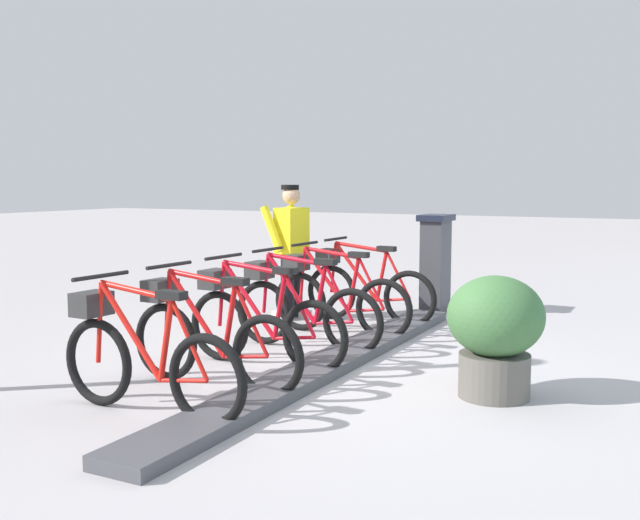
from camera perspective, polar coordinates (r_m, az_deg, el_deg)
name	(u,v)px	position (r m, az deg, el deg)	size (l,w,h in m)	color
ground_plane	(329,369)	(6.75, 0.68, -8.48)	(60.00, 60.00, 0.00)	#A9A3A4
dock_rail_base	(329,364)	(6.73, 0.68, -8.07)	(0.44, 5.57, 0.10)	#47474C
payment_kiosk	(435,262)	(9.53, 8.95, -0.19)	(0.36, 0.52, 1.28)	#38383D
bike_docked_0	(364,287)	(8.87, 3.44, -2.13)	(1.72, 0.54, 1.02)	black
bike_docked_1	(335,296)	(8.16, 1.16, -2.85)	(1.72, 0.54, 1.02)	black
bike_docked_2	(300,307)	(7.46, -1.54, -3.70)	(1.72, 0.54, 1.02)	black
bike_docked_3	(259,320)	(6.79, -4.80, -4.71)	(1.72, 0.54, 1.02)	black
bike_docked_4	(207,337)	(6.14, -8.77, -5.91)	(1.72, 0.54, 1.02)	black
bike_docked_5	(142,357)	(5.53, -13.67, -7.35)	(1.72, 0.54, 1.02)	black
worker_near_rack	(291,246)	(9.05, -2.27, 1.09)	(0.51, 0.66, 1.66)	white
planter_bush	(495,330)	(5.94, 13.47, -5.30)	(0.76, 0.76, 0.97)	#59544C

